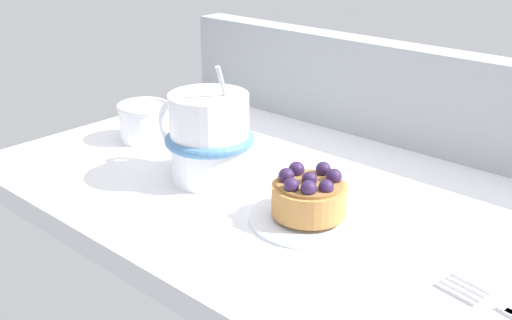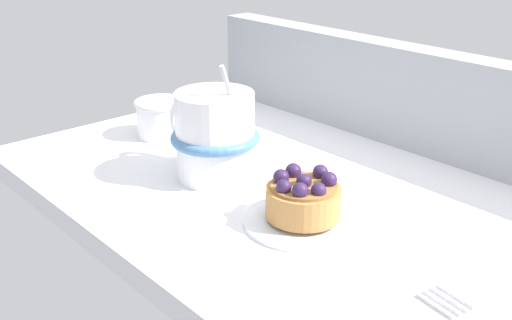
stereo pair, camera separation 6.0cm
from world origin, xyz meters
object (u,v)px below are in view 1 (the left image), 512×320
object	(u,v)px
coffee_mug	(208,137)
dessert_plate	(308,217)
raspberry_tart	(309,195)
sugar_bowl	(144,120)

from	to	relation	value
coffee_mug	dessert_plate	bearing A→B (deg)	-2.48
dessert_plate	raspberry_tart	bearing A→B (deg)	155.98
coffee_mug	sugar_bowl	xyz separation A→B (cm)	(-14.46, 2.77, -2.18)
raspberry_tart	sugar_bowl	size ratio (longest dim) A/B	1.06
dessert_plate	sugar_bowl	distance (cm)	28.52
sugar_bowl	coffee_mug	bearing A→B (deg)	-10.83
raspberry_tart	sugar_bowl	bearing A→B (deg)	173.22
raspberry_tart	coffee_mug	xyz separation A→B (cm)	(-13.77, 0.59, 2.08)
raspberry_tart	coffee_mug	size ratio (longest dim) A/B	0.54
dessert_plate	coffee_mug	world-z (taller)	coffee_mug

